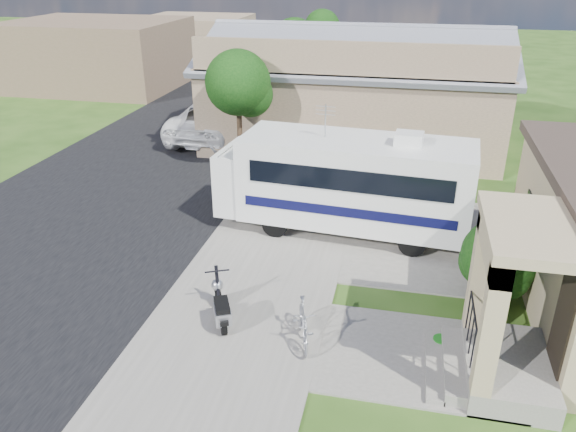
% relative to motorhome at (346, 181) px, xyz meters
% --- Properties ---
extents(ground, '(120.00, 120.00, 0.00)m').
position_rel_motorhome_xyz_m(ground, '(-0.76, -4.59, -1.62)').
color(ground, '#234412').
extents(street_slab, '(9.00, 80.00, 0.02)m').
position_rel_motorhome_xyz_m(street_slab, '(-8.26, 5.41, -1.61)').
color(street_slab, black).
rests_on(street_slab, ground).
extents(sidewalk_slab, '(4.00, 80.00, 0.06)m').
position_rel_motorhome_xyz_m(sidewalk_slab, '(-1.76, 5.41, -1.59)').
color(sidewalk_slab, slate).
rests_on(sidewalk_slab, ground).
extents(driveway_slab, '(7.00, 6.00, 0.05)m').
position_rel_motorhome_xyz_m(driveway_slab, '(0.74, -0.09, -1.59)').
color(driveway_slab, slate).
rests_on(driveway_slab, ground).
extents(walk_slab, '(4.00, 3.00, 0.05)m').
position_rel_motorhome_xyz_m(walk_slab, '(2.24, -5.59, -1.59)').
color(walk_slab, slate).
rests_on(walk_slab, ground).
extents(warehouse, '(12.50, 8.40, 5.04)m').
position_rel_motorhome_xyz_m(warehouse, '(-0.76, 9.38, 0.37)').
color(warehouse, '#745F49').
rests_on(warehouse, ground).
extents(distant_bldg_far, '(10.00, 8.00, 4.00)m').
position_rel_motorhome_xyz_m(distant_bldg_far, '(-17.76, 17.41, 0.38)').
color(distant_bldg_far, brown).
rests_on(distant_bldg_far, ground).
extents(distant_bldg_near, '(8.00, 7.00, 3.20)m').
position_rel_motorhome_xyz_m(distant_bldg_near, '(-15.76, 29.41, -0.02)').
color(distant_bldg_near, '#745F49').
rests_on(distant_bldg_near, ground).
extents(street_tree_a, '(2.44, 2.40, 4.58)m').
position_rel_motorhome_xyz_m(street_tree_a, '(-4.46, 4.47, 1.63)').
color(street_tree_a, black).
rests_on(street_tree_a, ground).
extents(street_tree_b, '(2.44, 2.40, 4.73)m').
position_rel_motorhome_xyz_m(street_tree_b, '(-4.46, 14.47, 1.78)').
color(street_tree_b, black).
rests_on(street_tree_b, ground).
extents(street_tree_c, '(2.44, 2.40, 4.42)m').
position_rel_motorhome_xyz_m(street_tree_c, '(-4.46, 23.47, 1.49)').
color(street_tree_c, black).
rests_on(street_tree_c, ground).
extents(motorhome, '(7.50, 2.89, 3.76)m').
position_rel_motorhome_xyz_m(motorhome, '(0.00, 0.00, 0.00)').
color(motorhome, silver).
rests_on(motorhome, ground).
extents(shrub, '(1.98, 1.89, 2.43)m').
position_rel_motorhome_xyz_m(shrub, '(4.07, -2.88, -0.37)').
color(shrub, black).
rests_on(shrub, ground).
extents(scooter, '(0.90, 1.51, 1.05)m').
position_rel_motorhome_xyz_m(scooter, '(-2.08, -5.33, -1.14)').
color(scooter, black).
rests_on(scooter, ground).
extents(bicycle, '(0.86, 1.63, 0.94)m').
position_rel_motorhome_xyz_m(bicycle, '(-0.15, -5.62, -1.15)').
color(bicycle, '#A1A2A9').
rests_on(bicycle, ground).
extents(pickup_truck, '(3.24, 6.58, 1.79)m').
position_rel_motorhome_xyz_m(pickup_truck, '(-6.81, 8.46, -0.72)').
color(pickup_truck, white).
rests_on(pickup_truck, ground).
extents(van, '(3.48, 6.47, 1.78)m').
position_rel_motorhome_xyz_m(van, '(-7.45, 15.00, -0.72)').
color(van, white).
rests_on(van, ground).
extents(garden_hose, '(0.36, 0.36, 0.16)m').
position_rel_motorhome_xyz_m(garden_hose, '(2.74, -5.07, -1.53)').
color(garden_hose, '#146815').
rests_on(garden_hose, ground).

